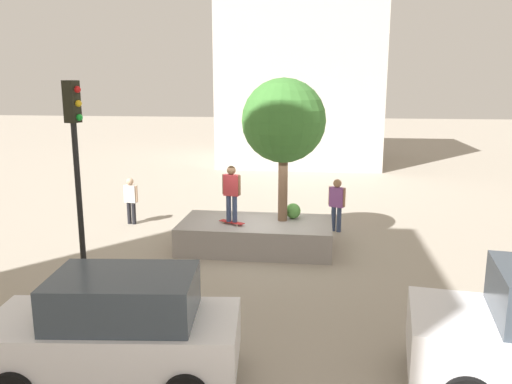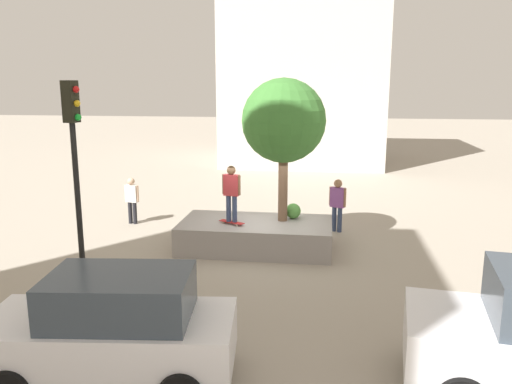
% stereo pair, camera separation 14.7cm
% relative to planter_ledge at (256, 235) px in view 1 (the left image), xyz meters
% --- Properties ---
extents(ground_plane, '(120.00, 120.00, 0.00)m').
position_rel_planter_ledge_xyz_m(ground_plane, '(-0.21, 0.17, -0.41)').
color(ground_plane, '#9E9384').
extents(planter_ledge, '(4.45, 2.34, 0.83)m').
position_rel_planter_ledge_xyz_m(planter_ledge, '(0.00, 0.00, 0.00)').
color(planter_ledge, gray).
rests_on(planter_ledge, ground).
extents(plaza_tree, '(2.42, 2.42, 4.17)m').
position_rel_planter_ledge_xyz_m(plaza_tree, '(-0.77, -0.25, 3.35)').
color(plaza_tree, brown).
rests_on(plaza_tree, planter_ledge).
extents(boxwood_shrub, '(0.46, 0.46, 0.46)m').
position_rel_planter_ledge_xyz_m(boxwood_shrub, '(-1.06, -0.54, 0.64)').
color(boxwood_shrub, '#4C8C3D').
rests_on(boxwood_shrub, planter_ledge).
extents(skateboard, '(0.81, 0.55, 0.07)m').
position_rel_planter_ledge_xyz_m(skateboard, '(0.66, 0.35, 0.47)').
color(skateboard, '#A51E1E').
rests_on(skateboard, planter_ledge).
extents(skateboarder, '(0.55, 0.27, 1.64)m').
position_rel_planter_ledge_xyz_m(skateboarder, '(0.66, 0.35, 1.44)').
color(skateboarder, navy).
rests_on(skateboarder, skateboard).
extents(sedan_parked, '(4.19, 2.24, 1.87)m').
position_rel_planter_ledge_xyz_m(sedan_parked, '(1.33, 7.19, 0.54)').
color(sedan_parked, white).
rests_on(sedan_parked, ground).
extents(traffic_light_corner, '(0.36, 0.31, 4.90)m').
position_rel_planter_ledge_xyz_m(traffic_light_corner, '(3.18, 4.49, 2.90)').
color(traffic_light_corner, black).
rests_on(traffic_light_corner, ground).
extents(pedestrian_crossing, '(0.55, 0.26, 1.64)m').
position_rel_planter_ledge_xyz_m(pedestrian_crossing, '(4.68, -2.16, 0.53)').
color(pedestrian_crossing, black).
rests_on(pedestrian_crossing, ground).
extents(bystander_watching, '(0.55, 0.39, 1.77)m').
position_rel_planter_ledge_xyz_m(bystander_watching, '(-2.41, -2.16, 0.61)').
color(bystander_watching, navy).
rests_on(bystander_watching, ground).
extents(plaza_lowrise_south, '(9.38, 8.23, 13.23)m').
position_rel_planter_ledge_xyz_m(plaza_lowrise_south, '(-0.50, -17.91, 6.20)').
color(plaza_lowrise_south, beige).
rests_on(plaza_lowrise_south, ground).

